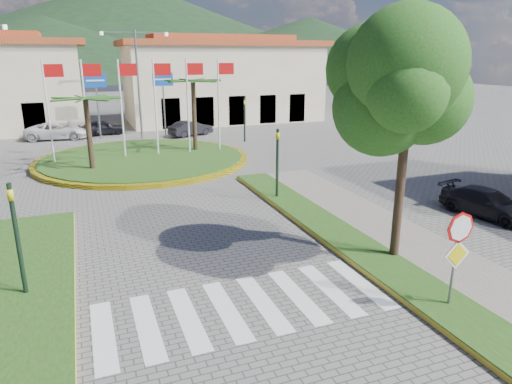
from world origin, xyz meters
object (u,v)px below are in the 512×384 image
object	(u,v)px
deciduous_tree	(409,94)
car_dark_a	(101,127)
roundabout_island	(144,159)
white_van	(57,131)
stop_sign	(458,245)
car_dark_b	(191,128)
car_side_right	(487,203)

from	to	relation	value
deciduous_tree	car_dark_a	world-z (taller)	deciduous_tree
roundabout_island	white_van	bearing A→B (deg)	116.70
stop_sign	white_van	bearing A→B (deg)	108.31
car_dark_b	car_dark_a	bearing A→B (deg)	44.43
car_dark_a	stop_sign	bearing A→B (deg)	-176.92
car_dark_b	car_side_right	xyz separation A→B (m)	(6.67, -23.00, -0.04)
white_van	car_dark_a	xyz separation A→B (m)	(3.26, 0.85, -0.02)
car_side_right	deciduous_tree	bearing A→B (deg)	-173.61
stop_sign	white_van	xyz separation A→B (m)	(-9.97, 30.12, -1.15)
stop_sign	car_dark_a	world-z (taller)	stop_sign
stop_sign	car_side_right	world-z (taller)	stop_sign
car_dark_a	white_van	bearing A→B (deg)	95.43
white_van	car_side_right	distance (m)	30.07
roundabout_island	car_dark_b	distance (m)	9.36
roundabout_island	deciduous_tree	xyz separation A→B (m)	(5.50, -17.00, 5.00)
stop_sign	deciduous_tree	bearing A→B (deg)	78.82
roundabout_island	car_dark_a	bearing A→B (deg)	99.40
roundabout_island	deciduous_tree	size ratio (longest dim) A/B	1.87
car_dark_b	roundabout_island	bearing A→B (deg)	127.02
roundabout_island	stop_sign	xyz separation A→B (m)	(4.90, -20.04, 1.62)
roundabout_island	car_dark_b	bearing A→B (deg)	58.82
roundabout_island	car_side_right	size ratio (longest dim) A/B	3.35
roundabout_island	car_side_right	distance (m)	18.91
car_dark_a	car_dark_b	size ratio (longest dim) A/B	1.01
deciduous_tree	car_dark_b	distance (m)	25.42
car_dark_a	car_side_right	world-z (taller)	car_dark_a
roundabout_island	car_side_right	world-z (taller)	roundabout_island
deciduous_tree	white_van	world-z (taller)	deciduous_tree
car_dark_a	car_dark_b	bearing A→B (deg)	-122.91
deciduous_tree	car_dark_b	world-z (taller)	deciduous_tree
roundabout_island	car_dark_b	world-z (taller)	roundabout_island
roundabout_island	car_dark_a	distance (m)	11.09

